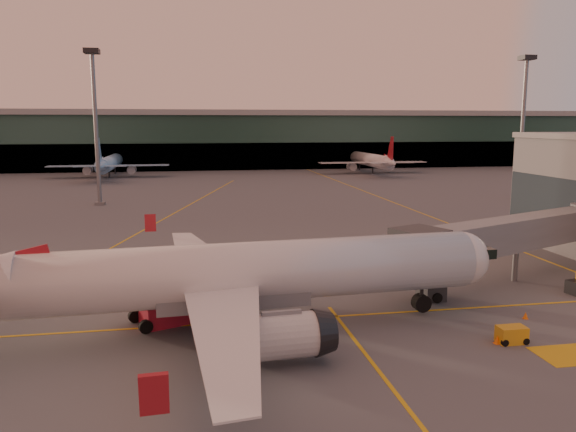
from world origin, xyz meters
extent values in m
plane|color=#4C4F54|center=(0.00, 0.00, 0.00)|extent=(600.00, 600.00, 0.00)
cube|color=gold|center=(0.00, 5.00, 0.01)|extent=(80.00, 0.25, 0.01)
cube|color=gold|center=(-10.00, 45.00, 0.01)|extent=(31.30, 115.98, 0.01)
cube|color=gold|center=(30.00, 70.00, 0.01)|extent=(0.25, 160.00, 0.01)
cube|color=gold|center=(5.00, -8.00, 0.01)|extent=(0.25, 30.00, 0.01)
cube|color=#19382D|center=(0.00, 142.00, 8.00)|extent=(400.00, 18.00, 16.00)
cube|color=gray|center=(0.00, 142.00, 16.80)|extent=(400.00, 20.00, 1.60)
cube|color=black|center=(0.00, 133.50, 4.00)|extent=(400.00, 1.00, 8.00)
cube|color=#2D3D47|center=(33.05, 18.00, 5.00)|extent=(0.30, 21.60, 6.00)
cylinder|color=slate|center=(-20.00, 66.00, 12.50)|extent=(0.70, 0.70, 25.00)
cube|color=black|center=(-20.00, 66.00, 25.20)|extent=(2.40, 2.40, 0.80)
cube|color=slate|center=(-20.00, 66.00, 0.25)|extent=(1.60, 1.60, 0.50)
cylinder|color=slate|center=(55.00, 62.00, 12.50)|extent=(0.70, 0.70, 25.00)
cube|color=black|center=(55.00, 62.00, 25.20)|extent=(2.40, 2.40, 0.80)
cube|color=slate|center=(55.00, 62.00, 0.25)|extent=(1.60, 1.60, 0.50)
cylinder|color=silver|center=(-1.36, 3.45, 3.98)|extent=(31.18, 5.99, 3.98)
sphere|color=silver|center=(14.10, 4.46, 3.98)|extent=(3.90, 3.90, 3.90)
cube|color=black|center=(15.23, 4.54, 4.47)|extent=(1.95, 2.70, 0.70)
cylinder|color=silver|center=(-0.21, -2.53, 1.79)|extent=(4.32, 2.85, 2.59)
cylinder|color=black|center=(-3.45, 0.72, 0.89)|extent=(1.88, 1.51, 1.79)
cylinder|color=black|center=(-3.45, 0.72, 1.44)|extent=(0.36, 0.36, 1.09)
cylinder|color=silver|center=(-1.00, 9.53, 1.79)|extent=(4.32, 2.85, 2.59)
cylinder|color=black|center=(-3.79, 5.88, 0.89)|extent=(1.88, 1.51, 1.79)
cylinder|color=black|center=(-3.79, 5.88, 1.44)|extent=(0.36, 0.36, 1.09)
cube|color=slate|center=(-2.49, 3.37, 2.68)|extent=(10.01, 3.82, 1.59)
cylinder|color=black|center=(11.08, 4.26, 0.89)|extent=(1.30, 0.88, 1.25)
cube|color=slate|center=(22.70, 11.14, 4.28)|extent=(23.63, 12.11, 2.70)
cube|color=#2D3035|center=(11.90, 6.88, 4.28)|extent=(4.47, 4.47, 3.00)
cube|color=#2D3035|center=(13.40, 7.78, 1.20)|extent=(1.60, 2.40, 2.40)
cylinder|color=black|center=(13.40, 6.68, 0.40)|extent=(0.80, 0.40, 0.80)
cylinder|color=black|center=(13.40, 8.88, 0.40)|extent=(0.80, 0.40, 0.80)
cylinder|color=slate|center=(22.70, 11.14, 1.49)|extent=(0.50, 0.50, 2.98)
cube|color=#BA1A32|center=(-6.92, 5.77, 0.75)|extent=(3.87, 3.42, 1.50)
cube|color=silver|center=(-7.20, 5.66, 3.11)|extent=(6.33, 4.48, 2.81)
cylinder|color=black|center=(-8.16, 3.99, 0.45)|extent=(0.97, 0.66, 0.90)
cylinder|color=black|center=(-4.80, 5.32, 0.45)|extent=(0.97, 0.66, 0.90)
cube|color=gold|center=(14.56, -1.66, 0.53)|extent=(1.77, 1.06, 1.06)
cylinder|color=black|center=(13.85, -2.10, 0.22)|extent=(0.44, 0.22, 0.44)
cylinder|color=black|center=(15.26, -2.10, 0.22)|extent=(0.44, 0.22, 0.44)
cone|color=orange|center=(18.01, 2.17, 0.24)|extent=(0.38, 0.38, 0.49)
cube|color=orange|center=(18.01, 2.17, 0.01)|extent=(0.33, 0.33, 0.03)
cone|color=orange|center=(-4.63, 19.97, 0.30)|extent=(0.47, 0.47, 0.59)
cube|color=orange|center=(-4.63, 19.97, 0.02)|extent=(0.40, 0.40, 0.03)
cone|color=orange|center=(13.60, -1.64, 0.27)|extent=(0.43, 0.43, 0.55)
cube|color=orange|center=(13.60, -1.64, 0.01)|extent=(0.37, 0.37, 0.03)
camera|label=1|loc=(-5.11, -32.14, 13.60)|focal=35.00mm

